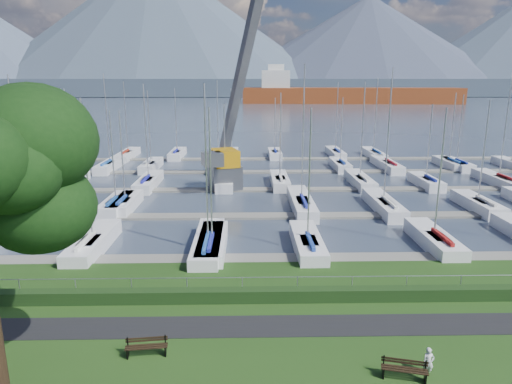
{
  "coord_description": "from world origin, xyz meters",
  "views": [
    {
      "loc": [
        -0.73,
        -22.84,
        11.62
      ],
      "look_at": [
        0.0,
        12.0,
        3.0
      ],
      "focal_mm": 32.0,
      "sensor_mm": 36.0,
      "label": 1
    }
  ],
  "objects_px": {
    "person": "(429,359)",
    "tree": "(3,171)",
    "bench_left": "(147,347)",
    "crane": "(229,138)",
    "bench_right": "(404,369)"
  },
  "relations": [
    {
      "from": "person",
      "to": "crane",
      "type": "bearing_deg",
      "value": 106.04
    },
    {
      "from": "bench_left",
      "to": "tree",
      "type": "relative_size",
      "value": 0.15
    },
    {
      "from": "bench_left",
      "to": "crane",
      "type": "bearing_deg",
      "value": 79.96
    },
    {
      "from": "bench_right",
      "to": "crane",
      "type": "xyz_separation_m",
      "value": [
        -8.17,
        34.75,
        4.91
      ]
    },
    {
      "from": "bench_right",
      "to": "person",
      "type": "bearing_deg",
      "value": 32.94
    },
    {
      "from": "bench_left",
      "to": "bench_right",
      "type": "distance_m",
      "value": 10.75
    },
    {
      "from": "person",
      "to": "crane",
      "type": "xyz_separation_m",
      "value": [
        -9.27,
        34.37,
        4.7
      ]
    },
    {
      "from": "person",
      "to": "tree",
      "type": "xyz_separation_m",
      "value": [
        -16.07,
        0.1,
        7.8
      ]
    },
    {
      "from": "bench_left",
      "to": "crane",
      "type": "height_order",
      "value": "crane"
    },
    {
      "from": "bench_right",
      "to": "crane",
      "type": "distance_m",
      "value": 36.03
    },
    {
      "from": "tree",
      "to": "bench_right",
      "type": "bearing_deg",
      "value": -1.83
    },
    {
      "from": "bench_left",
      "to": "person",
      "type": "relative_size",
      "value": 1.47
    },
    {
      "from": "bench_right",
      "to": "person",
      "type": "height_order",
      "value": "person"
    },
    {
      "from": "person",
      "to": "crane",
      "type": "relative_size",
      "value": 0.06
    },
    {
      "from": "person",
      "to": "bench_left",
      "type": "bearing_deg",
      "value": 173.95
    }
  ]
}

